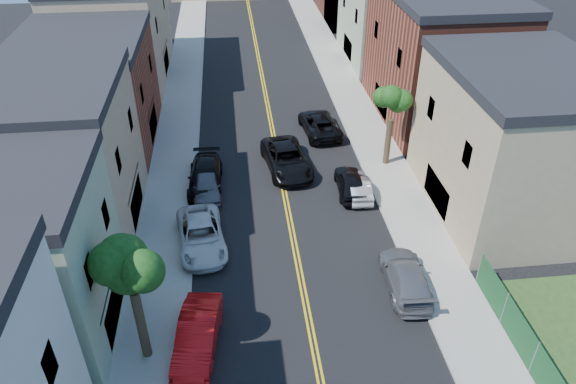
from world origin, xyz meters
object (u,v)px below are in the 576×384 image
object	(u,v)px
grey_car_left	(207,185)
black_car_right	(351,183)
red_sedan	(198,335)
grey_car_right	(406,277)
black_car_left	(205,176)
dark_car_right_far	(319,124)
black_suv_lane	(287,159)
silver_car_right	(358,186)
white_pickup	(201,235)

from	to	relation	value
grey_car_left	black_car_right	world-z (taller)	black_car_right
red_sedan	grey_car_right	distance (m)	11.37
red_sedan	grey_car_left	distance (m)	13.16
black_car_left	grey_car_left	bearing A→B (deg)	-81.37
grey_car_left	grey_car_right	size ratio (longest dim) A/B	0.86
grey_car_left	dark_car_right_far	distance (m)	12.15
black_car_left	black_car_right	bearing A→B (deg)	-8.66
grey_car_right	black_suv_lane	world-z (taller)	black_suv_lane
grey_car_right	black_car_right	world-z (taller)	black_car_right
black_car_right	silver_car_right	world-z (taller)	black_car_right
grey_car_left	grey_car_right	distance (m)	14.87
red_sedan	black_car_left	size ratio (longest dim) A/B	0.91
black_car_left	black_suv_lane	world-z (taller)	black_suv_lane
grey_car_left	dark_car_right_far	world-z (taller)	dark_car_right_far
silver_car_right	grey_car_right	bearing A→B (deg)	95.79
grey_car_right	black_car_right	bearing A→B (deg)	-80.70
white_pickup	silver_car_right	xyz separation A→B (m)	(10.41, 4.32, -0.13)
red_sedan	grey_car_right	world-z (taller)	red_sedan
black_car_right	dark_car_right_far	world-z (taller)	dark_car_right_far
dark_car_right_far	red_sedan	bearing A→B (deg)	60.53
white_pickup	dark_car_right_far	distance (m)	16.49
white_pickup	silver_car_right	bearing A→B (deg)	15.82
black_car_left	dark_car_right_far	bearing A→B (deg)	39.95
grey_car_left	red_sedan	bearing A→B (deg)	-93.10
white_pickup	grey_car_right	world-z (taller)	white_pickup
black_car_left	silver_car_right	size ratio (longest dim) A/B	1.36
grey_car_left	black_car_left	size ratio (longest dim) A/B	0.81
black_suv_lane	dark_car_right_far	bearing A→B (deg)	51.30
black_car_right	silver_car_right	distance (m)	0.54
black_car_left	black_suv_lane	bearing A→B (deg)	17.63
black_car_left	black_car_right	distance (m)	10.03
red_sedan	grey_car_right	xyz separation A→B (m)	(11.00, 2.87, -0.07)
silver_car_right	black_suv_lane	world-z (taller)	black_suv_lane
white_pickup	grey_car_left	world-z (taller)	white_pickup
grey_car_left	silver_car_right	world-z (taller)	grey_car_left
grey_car_right	dark_car_right_far	xyz separation A→B (m)	(-1.70, 18.42, 0.03)
red_sedan	silver_car_right	world-z (taller)	red_sedan
dark_car_right_far	grey_car_left	bearing A→B (deg)	36.11
grey_car_right	grey_car_left	bearing A→B (deg)	-40.56
white_pickup	grey_car_right	size ratio (longest dim) A/B	1.09
black_car_right	black_suv_lane	size ratio (longest dim) A/B	0.73
black_car_left	grey_car_right	xyz separation A→B (m)	(10.85, -11.34, -0.04)
white_pickup	silver_car_right	distance (m)	11.27
black_car_left	grey_car_right	bearing A→B (deg)	-44.02
white_pickup	grey_car_left	bearing A→B (deg)	80.54
red_sedan	black_suv_lane	bearing A→B (deg)	77.18
red_sedan	white_pickup	bearing A→B (deg)	97.94
grey_car_left	grey_car_right	bearing A→B (deg)	-45.73
white_pickup	grey_car_left	xyz separation A→B (m)	(0.27, 5.49, -0.03)
silver_car_right	black_suv_lane	size ratio (longest dim) A/B	0.65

